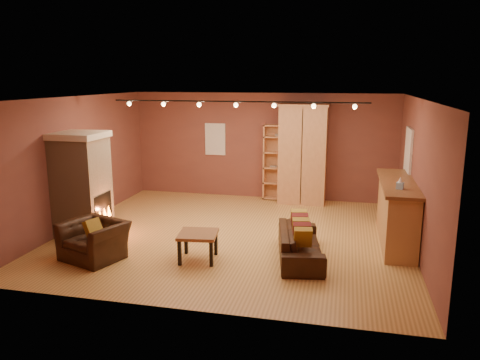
% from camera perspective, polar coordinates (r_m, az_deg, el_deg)
% --- Properties ---
extents(floor, '(7.00, 7.00, 0.00)m').
position_cam_1_polar(floor, '(9.73, -0.75, -6.72)').
color(floor, '#AD7C3D').
rests_on(floor, ground).
extents(ceiling, '(7.00, 7.00, 0.00)m').
position_cam_1_polar(ceiling, '(9.21, -0.79, 9.99)').
color(ceiling, '#582E1B').
rests_on(ceiling, back_wall).
extents(back_wall, '(7.00, 0.02, 2.80)m').
position_cam_1_polar(back_wall, '(12.51, 2.75, 4.15)').
color(back_wall, brown).
rests_on(back_wall, floor).
extents(left_wall, '(0.02, 6.50, 2.80)m').
position_cam_1_polar(left_wall, '(10.73, -19.26, 2.11)').
color(left_wall, brown).
rests_on(left_wall, floor).
extents(right_wall, '(0.02, 6.50, 2.80)m').
position_cam_1_polar(right_wall, '(9.21, 20.91, 0.39)').
color(right_wall, brown).
rests_on(right_wall, floor).
extents(fireplace, '(1.01, 0.98, 2.12)m').
position_cam_1_polar(fireplace, '(10.06, -18.70, -0.47)').
color(fireplace, tan).
rests_on(fireplace, floor).
extents(back_window, '(0.56, 0.04, 0.86)m').
position_cam_1_polar(back_window, '(12.76, -3.03, 4.99)').
color(back_window, white).
rests_on(back_window, back_wall).
extents(bookcase, '(0.82, 0.32, 1.99)m').
position_cam_1_polar(bookcase, '(12.39, 4.81, 2.24)').
color(bookcase, tan).
rests_on(bookcase, floor).
extents(armoire, '(1.25, 0.71, 2.55)m').
position_cam_1_polar(armoire, '(12.06, 7.66, 3.16)').
color(armoire, tan).
rests_on(armoire, floor).
extents(bar_counter, '(0.68, 2.58, 1.24)m').
position_cam_1_polar(bar_counter, '(9.62, 18.56, -3.70)').
color(bar_counter, tan).
rests_on(bar_counter, floor).
extents(tissue_box, '(0.14, 0.14, 0.21)m').
position_cam_1_polar(tissue_box, '(8.81, 18.94, -0.48)').
color(tissue_box, '#94C7EE').
rests_on(tissue_box, bar_counter).
extents(right_window, '(0.05, 0.90, 1.00)m').
position_cam_1_polar(right_window, '(10.53, 19.85, 3.26)').
color(right_window, white).
rests_on(right_window, right_wall).
extents(loveseat, '(0.85, 1.93, 0.77)m').
position_cam_1_polar(loveseat, '(8.47, 7.36, -7.03)').
color(loveseat, black).
rests_on(loveseat, floor).
extents(armchair, '(1.20, 0.97, 0.91)m').
position_cam_1_polar(armchair, '(8.78, -17.41, -6.31)').
color(armchair, black).
rests_on(armchair, floor).
extents(coffee_table, '(0.75, 0.75, 0.50)m').
position_cam_1_polar(coffee_table, '(8.35, -5.14, -6.92)').
color(coffee_table, brown).
rests_on(coffee_table, floor).
extents(track_rail, '(5.20, 0.09, 0.13)m').
position_cam_1_polar(track_rail, '(9.41, -0.50, 9.33)').
color(track_rail, black).
rests_on(track_rail, ceiling).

